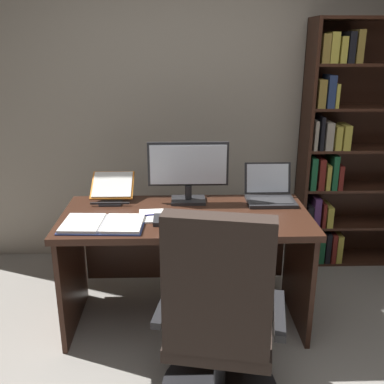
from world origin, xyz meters
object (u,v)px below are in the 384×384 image
office_chair (219,330)px  monitor (188,172)px  keyboard (190,219)px  notepad (152,216)px  bookshelf (348,152)px  open_binder (103,224)px  desk (186,241)px  laptop (270,193)px  pen (155,214)px  reading_stand_with_book (112,188)px  computer_mouse (241,218)px

office_chair → monitor: bearing=108.5°
keyboard → notepad: (-0.23, 0.08, -0.01)m
bookshelf → open_binder: bookshelf is taller
bookshelf → monitor: (-1.26, -0.62, 0.03)m
desk → laptop: bearing=15.1°
bookshelf → keyboard: (-1.26, -0.96, -0.16)m
monitor → keyboard: size_ratio=1.23×
open_binder → monitor: bearing=41.2°
bookshelf → pen: (-1.47, -0.88, -0.16)m
reading_stand_with_book → pen: bearing=-47.4°
laptop → reading_stand_with_book: size_ratio=1.12×
bookshelf → reading_stand_with_book: (-1.76, -0.56, -0.09)m
desk → notepad: size_ratio=7.18×
monitor → pen: bearing=-128.3°
reading_stand_with_book → laptop: bearing=-3.3°
monitor → pen: (-0.21, -0.26, -0.19)m
laptop → pen: laptop is taller
bookshelf → pen: size_ratio=13.66×
desk → reading_stand_with_book: size_ratio=5.45×
desk → open_binder: open_binder is taller
desk → office_chair: (0.14, -0.81, -0.08)m
desk → monitor: (0.02, 0.15, 0.41)m
bookshelf → office_chair: size_ratio=1.78×
bookshelf → laptop: 0.96m
computer_mouse → keyboard: bearing=180.0°
laptop → pen: bearing=-160.5°
desk → keyboard: 0.30m
computer_mouse → notepad: (-0.53, 0.08, -0.02)m
bookshelf → open_binder: bearing=-150.2°
desk → computer_mouse: bearing=-31.0°
pen → bookshelf: bearing=30.8°
desk → bookshelf: size_ratio=0.79×
open_binder → pen: open_binder is taller
keyboard → open_binder: same height
laptop → keyboard: size_ratio=0.74×
bookshelf → computer_mouse: bearing=-135.2°
bookshelf → pen: 1.72m
monitor → notepad: bearing=-130.9°
desk → pen: bearing=-148.8°
office_chair → computer_mouse: bearing=85.3°
bookshelf → monitor: bookshelf is taller
computer_mouse → notepad: bearing=171.3°
monitor → bookshelf: bearing=26.0°
keyboard → pen: bearing=158.7°
desk → keyboard: size_ratio=3.59×
desk → computer_mouse: size_ratio=14.50×
office_chair → pen: 0.83m
reading_stand_with_book → notepad: reading_stand_with_book is taller
monitor → keyboard: monitor is taller
laptop → notepad: 0.80m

